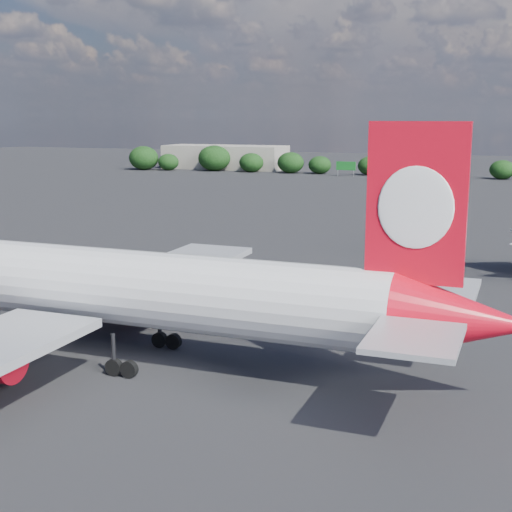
% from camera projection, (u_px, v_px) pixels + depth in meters
% --- Properties ---
extents(ground, '(500.00, 500.00, 0.00)m').
position_uv_depth(ground, '(272.00, 242.00, 104.84)').
color(ground, black).
rests_on(ground, ground).
extents(qantas_airliner, '(55.16, 52.32, 18.08)m').
position_uv_depth(qantas_airliner, '(132.00, 290.00, 53.55)').
color(qantas_airliner, silver).
rests_on(qantas_airliner, ground).
extents(terminal_building, '(42.00, 16.00, 8.00)m').
position_uv_depth(terminal_building, '(225.00, 157.00, 247.81)').
color(terminal_building, gray).
rests_on(terminal_building, ground).
extents(highway_sign, '(6.00, 0.30, 4.50)m').
position_uv_depth(highway_sign, '(346.00, 166.00, 216.73)').
color(highway_sign, '#13611D').
rests_on(highway_sign, ground).
extents(billboard_yellow, '(5.00, 0.30, 5.50)m').
position_uv_depth(billboard_yellow, '(449.00, 165.00, 211.47)').
color(billboard_yellow, gold).
rests_on(billboard_yellow, ground).
extents(horizon_treeline, '(204.70, 13.90, 8.95)m').
position_uv_depth(horizon_treeline, '(476.00, 166.00, 206.57)').
color(horizon_treeline, black).
rests_on(horizon_treeline, ground).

